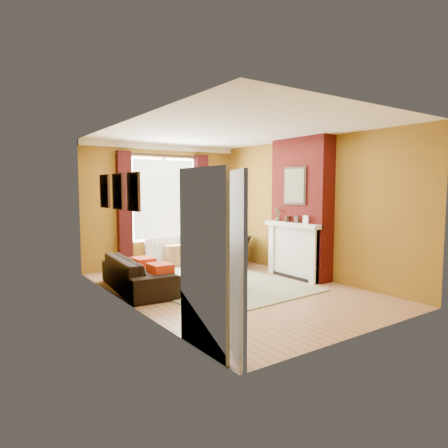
{
  "coord_description": "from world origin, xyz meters",
  "views": [
    {
      "loc": [
        -4.13,
        -5.71,
        1.8
      ],
      "look_at": [
        0.0,
        0.25,
        1.15
      ],
      "focal_mm": 32.0,
      "sensor_mm": 36.0,
      "label": 1
    }
  ],
  "objects_px": {
    "wicker_stool": "(174,256)",
    "sofa": "(138,273)",
    "floor_lamp": "(226,210)",
    "coffee_table": "(211,262)",
    "armchair": "(229,252)"
  },
  "relations": [
    {
      "from": "coffee_table",
      "to": "floor_lamp",
      "type": "height_order",
      "value": "floor_lamp"
    },
    {
      "from": "coffee_table",
      "to": "floor_lamp",
      "type": "relative_size",
      "value": 0.9
    },
    {
      "from": "sofa",
      "to": "coffee_table",
      "type": "height_order",
      "value": "sofa"
    },
    {
      "from": "coffee_table",
      "to": "wicker_stool",
      "type": "relative_size",
      "value": 2.87
    },
    {
      "from": "sofa",
      "to": "floor_lamp",
      "type": "xyz_separation_m",
      "value": [
        2.97,
        1.51,
        0.97
      ]
    },
    {
      "from": "sofa",
      "to": "coffee_table",
      "type": "bearing_deg",
      "value": -97.74
    },
    {
      "from": "wicker_stool",
      "to": "floor_lamp",
      "type": "relative_size",
      "value": 0.31
    },
    {
      "from": "armchair",
      "to": "coffee_table",
      "type": "bearing_deg",
      "value": 0.62
    },
    {
      "from": "wicker_stool",
      "to": "sofa",
      "type": "bearing_deg",
      "value": -134.71
    },
    {
      "from": "wicker_stool",
      "to": "floor_lamp",
      "type": "distance_m",
      "value": 1.79
    },
    {
      "from": "floor_lamp",
      "to": "wicker_stool",
      "type": "bearing_deg",
      "value": -180.0
    },
    {
      "from": "armchair",
      "to": "floor_lamp",
      "type": "distance_m",
      "value": 1.23
    },
    {
      "from": "armchair",
      "to": "wicker_stool",
      "type": "distance_m",
      "value": 1.27
    },
    {
      "from": "armchair",
      "to": "coffee_table",
      "type": "height_order",
      "value": "armchair"
    },
    {
      "from": "coffee_table",
      "to": "wicker_stool",
      "type": "bearing_deg",
      "value": 95.91
    }
  ]
}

